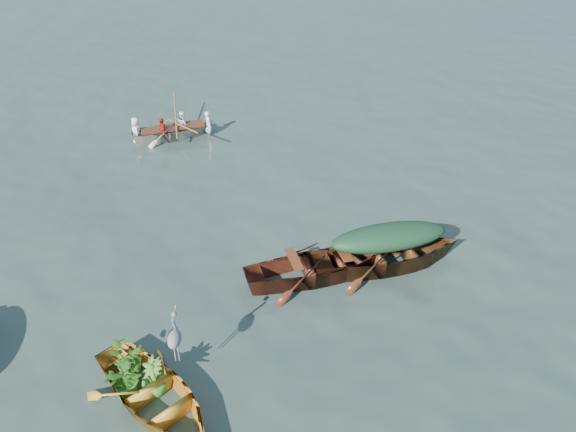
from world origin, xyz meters
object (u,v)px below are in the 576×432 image
Objects in this scene: rowed_boat at (174,138)px; heron at (176,346)px; yellow_dinghy at (156,406)px; open_wooden_boat at (317,278)px; green_tarp_boat at (386,267)px.

heron is (2.01, -9.71, 0.92)m from rowed_boat.
open_wooden_boat is at bearing 4.46° from yellow_dinghy.
rowed_boat is at bearing 27.31° from green_tarp_boat.
yellow_dinghy is 0.78× the size of open_wooden_boat.
green_tarp_boat reaches higher than rowed_boat.
yellow_dinghy is 0.96× the size of rowed_boat.
rowed_boat is 3.86× the size of heron.
yellow_dinghy is at bearing -174.81° from heron.
yellow_dinghy is 0.73× the size of green_tarp_boat.
open_wooden_boat reaches higher than yellow_dinghy.
yellow_dinghy reaches higher than rowed_boat.
open_wooden_boat is (2.71, 3.33, 0.00)m from yellow_dinghy.
heron reaches higher than yellow_dinghy.
heron is (-2.36, -2.90, 0.92)m from open_wooden_boat.
heron is at bearing 115.46° from green_tarp_boat.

